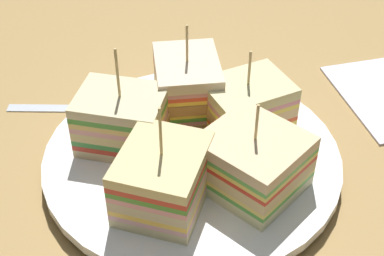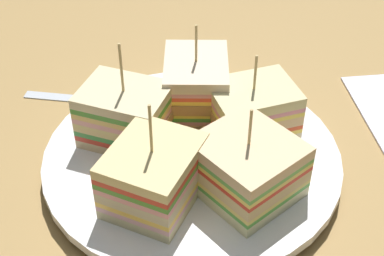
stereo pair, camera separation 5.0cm
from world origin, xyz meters
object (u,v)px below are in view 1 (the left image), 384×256
Objects in this scene: sandwich_wedge_1 at (187,87)px; spoon at (102,106)px; sandwich_wedge_2 at (123,120)px; sandwich_wedge_0 at (246,106)px; sandwich_wedge_4 at (252,162)px; chip_pile at (200,156)px; sandwich_wedge_3 at (163,178)px; plate at (192,159)px.

spoon is at bearing -111.54° from sandwich_wedge_1.
spoon is (-7.06, -3.74, -4.02)cm from sandwich_wedge_2.
sandwich_wedge_0 is 7.96cm from sandwich_wedge_4.
sandwich_wedge_0 is 15.81cm from spoon.
sandwich_wedge_0 is at bearing 146.82° from chip_pile.
chip_pile is (8.06, 1.81, -1.66)cm from sandwich_wedge_1.
sandwich_wedge_3 is (10.54, -6.63, 0.20)cm from sandwich_wedge_0.
spoon is (-1.62, -9.16, -4.21)cm from sandwich_wedge_1.
sandwich_wedge_0 is at bearing -19.83° from sandwich_wedge_3.
sandwich_wedge_3 is 5.45cm from chip_pile.
plate is 2.81× the size of sandwich_wedge_0.
plate is 2.57× the size of sandwich_wedge_4.
chip_pile is at bearing -18.45° from sandwich_wedge_3.
spoon is (-11.60, -15.50, -3.92)cm from sandwich_wedge_4.
sandwich_wedge_1 reaches higher than sandwich_wedge_0.
sandwich_wedge_2 is (-0.94, -6.40, 3.38)cm from plate.
plate is 2.83× the size of sandwich_wedge_1.
sandwich_wedge_2 is 8.46cm from sandwich_wedge_3.
sandwich_wedge_1 is 10.21cm from spoon.
spoon is (-9.68, -10.97, -2.55)cm from chip_pile.
sandwich_wedge_1 is (-2.04, -5.75, 0.43)cm from sandwich_wedge_0.
sandwich_wedge_3 reaches higher than sandwich_wedge_1.
sandwich_wedge_2 reaches higher than sandwich_wedge_3.
plate is 7.18cm from sandwich_wedge_0.
spoon is at bearing 125.58° from sandwich_wedge_2.
plate is 2.76× the size of sandwich_wedge_3.
plate is 7.28cm from sandwich_wedge_3.
sandwich_wedge_4 is at bearing -13.38° from sandwich_wedge_2.
plate is 1.99× the size of spoon.
sandwich_wedge_2 reaches higher than spoon.
plate is at bearing 11.79° from sandwich_wedge_0.
sandwich_wedge_1 is at bearing -171.30° from plate.
sandwich_wedge_2 is at bearing -56.40° from sandwich_wedge_1.
sandwich_wedge_3 is 16.91cm from spoon.
sandwich_wedge_1 reaches higher than sandwich_wedge_4.
sandwich_wedge_1 is at bearing 52.83° from sandwich_wedge_2.
sandwich_wedge_2 is at bearing -98.35° from plate.
sandwich_wedge_3 reaches higher than plate.
plate is 12.93cm from spoon.
sandwich_wedge_0 is 6.12cm from sandwich_wedge_1.
plate is at bearing -153.52° from chip_pile.
sandwich_wedge_0 is at bearing -48.45° from sandwich_wedge_4.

